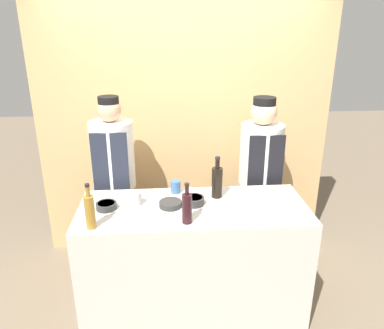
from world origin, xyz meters
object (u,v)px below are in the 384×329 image
Objects in this scene: sauce_bowl_green at (106,205)px; chef_left at (115,183)px; cup_steel at (135,198)px; bottle_soy at (217,181)px; cup_blue at (176,187)px; chef_right at (259,180)px; bottle_vinegar at (90,211)px; sauce_bowl_orange at (171,204)px; cutting_board at (261,205)px; sauce_bowl_purple at (194,200)px; bottle_wine at (187,207)px.

sauce_bowl_green is 0.09× the size of chef_left.
bottle_soy is at bearing 8.05° from cup_steel.
chef_right is at bearing 24.94° from cup_blue.
bottle_vinegar reaches higher than cup_steel.
chef_right is at bearing 25.13° from sauce_bowl_green.
chef_right reaches higher than cup_steel.
bottle_soy reaches higher than sauce_bowl_orange.
sauce_bowl_orange is at bearing -51.25° from chef_left.
chef_left is (-0.48, 0.60, -0.08)m from sauce_bowl_orange.
cutting_board is 3.61× the size of cup_blue.
sauce_bowl_purple is (0.18, 0.02, 0.01)m from sauce_bowl_orange.
bottle_vinegar reaches higher than sauce_bowl_green.
sauce_bowl_purple is at bearing -41.23° from chef_left.
chef_right is at bearing 42.00° from sauce_bowl_purple.
sauce_bowl_green is 1.51× the size of cup_blue.
sauce_bowl_green is at bearing 76.75° from bottle_vinegar.
bottle_vinegar is at bearing -157.73° from sauce_bowl_purple.
cup_blue is 0.65m from chef_left.
bottle_vinegar is 0.77m from cup_blue.
sauce_bowl_orange is 0.77m from chef_left.
bottle_wine is 2.95× the size of cup_steel.
bottle_wine is 0.17× the size of chef_left.
bottle_vinegar reaches higher than cup_blue.
bottle_soy is at bearing 32.39° from sauce_bowl_purple.
bottle_vinegar is at bearing -147.25° from chef_right.
cup_steel reaches higher than cutting_board.
cup_blue is (0.57, 0.51, -0.07)m from bottle_vinegar.
chef_right is (0.77, 0.36, -0.12)m from cup_blue.
bottle_wine reaches higher than sauce_bowl_purple.
sauce_bowl_purple is at bearing 22.27° from bottle_vinegar.
sauce_bowl_orange is 0.26m from cup_steel.
bottle_soy is at bearing 9.78° from sauce_bowl_green.
cup_steel is at bearing 168.41° from sauce_bowl_orange.
cup_blue is (0.51, 0.24, 0.02)m from sauce_bowl_green.
cutting_board is at bearing -4.03° from sauce_bowl_orange.
sauce_bowl_green is at bearing -154.87° from chef_right.
sauce_bowl_purple is 0.52× the size of bottle_wine.
chef_left is (-0.02, 0.60, -0.08)m from sauce_bowl_green.
sauce_bowl_orange is 0.47× the size of cutting_board.
sauce_bowl_green is at bearing -165.15° from cup_steel.
cup_blue is 0.86m from chef_right.
sauce_bowl_purple is at bearing 2.24° from sauce_bowl_green.
bottle_soy is 0.34m from cup_blue.
bottle_vinegar is 0.98m from bottle_soy.
chef_right is at bearing 32.75° from bottle_vinegar.
cup_blue is at bearing 162.33° from bottle_soy.
sauce_bowl_purple is 1.01× the size of sauce_bowl_green.
cup_blue is 0.36m from cup_steel.
sauce_bowl_green is at bearing -88.51° from chef_left.
bottle_vinegar is (-0.53, -0.26, 0.10)m from sauce_bowl_orange.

